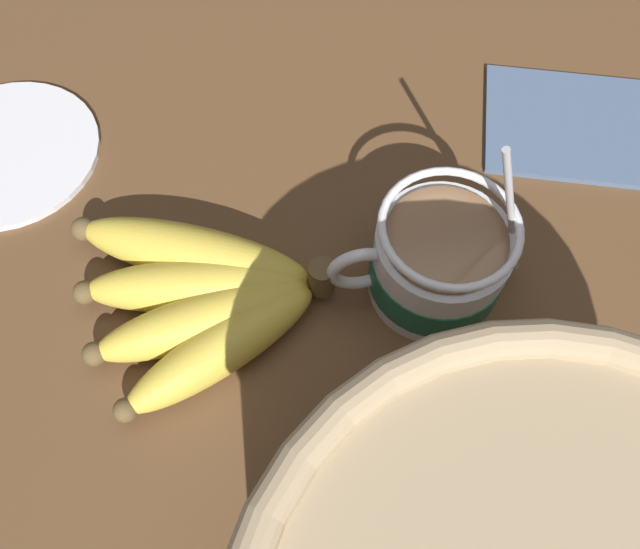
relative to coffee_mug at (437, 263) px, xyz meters
The scene contains 5 objects.
table 7.33cm from the coffee_mug, 21.18° to the right, with size 108.56×108.56×3.84cm.
coffee_mug is the anchor object (origin of this frame).
banana_bunch 17.53cm from the coffee_mug, ahead, with size 19.81×18.67×4.46cm.
napkin 22.44cm from the coffee_mug, 142.33° to the right, with size 20.57×16.94×0.60cm.
small_plate 38.60cm from the coffee_mug, 28.26° to the right, with size 16.22×16.22×0.60cm.
Camera 1 is at (7.46, 22.09, 47.68)cm, focal length 35.00 mm.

